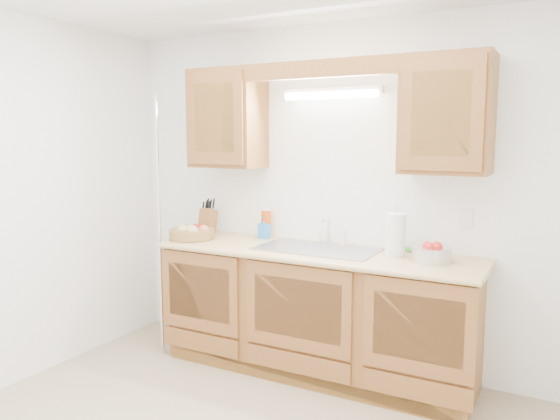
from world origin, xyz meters
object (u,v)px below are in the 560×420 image
Objects in this scene: fruit_basket at (192,232)px; apple_bowl at (432,253)px; knife_block at (208,221)px; paper_towel at (395,235)px.

apple_bowl reaches higher than fruit_basket.
apple_bowl is at bearing 2.60° from fruit_basket.
knife_block is 0.90× the size of paper_towel.
knife_block is at bearing 89.96° from fruit_basket.
fruit_basket is 1.44× the size of knife_block.
paper_towel is 1.17× the size of apple_bowl.
knife_block is 1.83m from apple_bowl.
paper_towel reaches higher than apple_bowl.
knife_block is 1.06× the size of apple_bowl.
paper_towel is (1.57, 0.15, 0.09)m from fruit_basket.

